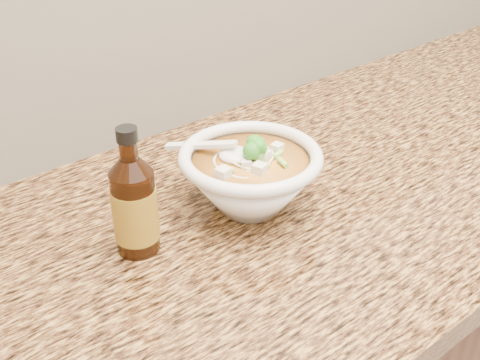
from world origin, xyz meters
TOP-DOWN VIEW (x-y plane):
  - counter_slab at (0.00, 1.68)m, footprint 4.00×0.68m
  - soup_bowl at (-0.16, 1.68)m, footprint 0.21×0.23m
  - hot_sauce_bottle at (-0.35, 1.70)m, footprint 0.08×0.08m

SIDE VIEW (x-z plane):
  - counter_slab at x=0.00m, z-range 0.86..0.90m
  - soup_bowl at x=-0.16m, z-range 0.89..1.01m
  - hot_sauce_bottle at x=-0.35m, z-range 0.88..1.06m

